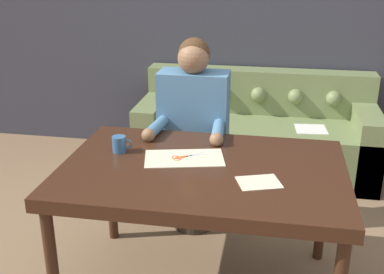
{
  "coord_description": "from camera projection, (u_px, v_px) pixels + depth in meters",
  "views": [
    {
      "loc": [
        0.26,
        -2.12,
        1.8
      ],
      "look_at": [
        -0.16,
        0.24,
        0.87
      ],
      "focal_mm": 45.0,
      "sensor_mm": 36.0,
      "label": 1
    }
  ],
  "objects": [
    {
      "name": "couch",
      "position": [
        256.0,
        135.0,
        4.17
      ],
      "size": [
        1.98,
        0.81,
        0.82
      ],
      "color": "olive",
      "rests_on": "ground_plane"
    },
    {
      "name": "pattern_paper_offcut",
      "position": [
        259.0,
        182.0,
        2.29
      ],
      "size": [
        0.24,
        0.21,
        0.0
      ],
      "color": "beige",
      "rests_on": "dining_table"
    },
    {
      "name": "mug",
      "position": [
        120.0,
        144.0,
        2.62
      ],
      "size": [
        0.11,
        0.08,
        0.09
      ],
      "color": "#335B84",
      "rests_on": "dining_table"
    },
    {
      "name": "scissors",
      "position": [
        184.0,
        157.0,
        2.56
      ],
      "size": [
        0.19,
        0.15,
        0.01
      ],
      "color": "silver",
      "rests_on": "dining_table"
    },
    {
      "name": "wall_back",
      "position": [
        251.0,
        12.0,
        4.21
      ],
      "size": [
        8.0,
        0.06,
        2.6
      ],
      "color": "#383842",
      "rests_on": "ground_plane"
    },
    {
      "name": "person",
      "position": [
        193.0,
        137.0,
        3.13
      ],
      "size": [
        0.48,
        0.56,
        1.31
      ],
      "color": "#33281E",
      "rests_on": "ground_plane"
    },
    {
      "name": "dining_table",
      "position": [
        203.0,
        179.0,
        2.49
      ],
      "size": [
        1.45,
        0.97,
        0.77
      ],
      "color": "#381E11",
      "rests_on": "ground_plane"
    },
    {
      "name": "pattern_paper_main",
      "position": [
        184.0,
        158.0,
        2.55
      ],
      "size": [
        0.46,
        0.32,
        0.0
      ],
      "color": "beige",
      "rests_on": "dining_table"
    }
  ]
}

